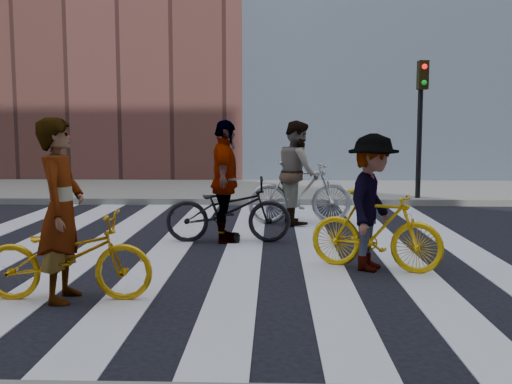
{
  "coord_description": "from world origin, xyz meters",
  "views": [
    {
      "loc": [
        1.0,
        -8.78,
        1.83
      ],
      "look_at": [
        0.72,
        0.3,
        0.83
      ],
      "focal_mm": 42.0,
      "sensor_mm": 36.0,
      "label": 1
    }
  ],
  "objects_px": {
    "bike_dark_rear": "(228,210)",
    "rider_right": "(372,202)",
    "traffic_signal": "(421,107)",
    "rider_mid": "(298,172)",
    "rider_left": "(61,210)",
    "bike_yellow_left": "(68,256)",
    "rider_rear": "(225,182)",
    "bike_silver_mid": "(300,192)",
    "bike_yellow_right": "(376,230)"
  },
  "relations": [
    {
      "from": "rider_left",
      "to": "rider_rear",
      "type": "xyz_separation_m",
      "value": [
        1.45,
        3.24,
        0.01
      ]
    },
    {
      "from": "bike_silver_mid",
      "to": "rider_right",
      "type": "bearing_deg",
      "value": -177.3
    },
    {
      "from": "bike_yellow_right",
      "to": "rider_right",
      "type": "bearing_deg",
      "value": 113.83
    },
    {
      "from": "bike_yellow_left",
      "to": "rider_rear",
      "type": "height_order",
      "value": "rider_rear"
    },
    {
      "from": "bike_silver_mid",
      "to": "rider_left",
      "type": "xyz_separation_m",
      "value": [
        -2.72,
        -5.11,
        0.37
      ]
    },
    {
      "from": "bike_dark_rear",
      "to": "rider_left",
      "type": "height_order",
      "value": "rider_left"
    },
    {
      "from": "bike_silver_mid",
      "to": "bike_yellow_right",
      "type": "bearing_deg",
      "value": -176.55
    },
    {
      "from": "bike_yellow_left",
      "to": "rider_left",
      "type": "height_order",
      "value": "rider_left"
    },
    {
      "from": "traffic_signal",
      "to": "rider_right",
      "type": "xyz_separation_m",
      "value": [
        -2.15,
        -6.53,
        -1.41
      ]
    },
    {
      "from": "bike_dark_rear",
      "to": "rider_right",
      "type": "height_order",
      "value": "rider_right"
    },
    {
      "from": "traffic_signal",
      "to": "rider_mid",
      "type": "relative_size",
      "value": 1.71
    },
    {
      "from": "rider_left",
      "to": "traffic_signal",
      "type": "bearing_deg",
      "value": -36.83
    },
    {
      "from": "bike_silver_mid",
      "to": "rider_right",
      "type": "distance_m",
      "value": 3.74
    },
    {
      "from": "rider_mid",
      "to": "rider_right",
      "type": "xyz_separation_m",
      "value": [
        0.8,
        -3.66,
        -0.1
      ]
    },
    {
      "from": "traffic_signal",
      "to": "bike_silver_mid",
      "type": "height_order",
      "value": "traffic_signal"
    },
    {
      "from": "bike_silver_mid",
      "to": "rider_right",
      "type": "relative_size",
      "value": 1.13
    },
    {
      "from": "traffic_signal",
      "to": "bike_yellow_left",
      "type": "bearing_deg",
      "value": -124.93
    },
    {
      "from": "bike_yellow_right",
      "to": "rider_rear",
      "type": "xyz_separation_m",
      "value": [
        -2.07,
        1.79,
        0.45
      ]
    },
    {
      "from": "rider_right",
      "to": "bike_dark_rear",
      "type": "bearing_deg",
      "value": 71.57
    },
    {
      "from": "bike_yellow_right",
      "to": "rider_right",
      "type": "height_order",
      "value": "rider_right"
    },
    {
      "from": "bike_silver_mid",
      "to": "rider_rear",
      "type": "bearing_deg",
      "value": 136.87
    },
    {
      "from": "bike_dark_rear",
      "to": "rider_right",
      "type": "xyz_separation_m",
      "value": [
        1.97,
        -1.79,
        0.35
      ]
    },
    {
      "from": "traffic_signal",
      "to": "bike_dark_rear",
      "type": "relative_size",
      "value": 1.69
    },
    {
      "from": "traffic_signal",
      "to": "rider_left",
      "type": "xyz_separation_m",
      "value": [
        -5.62,
        -7.98,
        -1.32
      ]
    },
    {
      "from": "bike_yellow_left",
      "to": "bike_silver_mid",
      "type": "xyz_separation_m",
      "value": [
        2.67,
        5.11,
        0.13
      ]
    },
    {
      "from": "rider_left",
      "to": "rider_right",
      "type": "distance_m",
      "value": 3.76
    },
    {
      "from": "bike_dark_rear",
      "to": "rider_rear",
      "type": "height_order",
      "value": "rider_rear"
    },
    {
      "from": "traffic_signal",
      "to": "rider_left",
      "type": "relative_size",
      "value": 1.73
    },
    {
      "from": "rider_rear",
      "to": "bike_yellow_left",
      "type": "bearing_deg",
      "value": 154.15
    },
    {
      "from": "traffic_signal",
      "to": "rider_mid",
      "type": "height_order",
      "value": "traffic_signal"
    },
    {
      "from": "rider_right",
      "to": "traffic_signal",
      "type": "bearing_deg",
      "value": 5.58
    },
    {
      "from": "rider_mid",
      "to": "rider_rear",
      "type": "relative_size",
      "value": 1.0
    },
    {
      "from": "rider_right",
      "to": "rider_rear",
      "type": "distance_m",
      "value": 2.7
    },
    {
      "from": "bike_yellow_left",
      "to": "bike_dark_rear",
      "type": "bearing_deg",
      "value": -25.73
    },
    {
      "from": "bike_dark_rear",
      "to": "traffic_signal",
      "type": "bearing_deg",
      "value": -43.56
    },
    {
      "from": "traffic_signal",
      "to": "rider_mid",
      "type": "bearing_deg",
      "value": -135.84
    },
    {
      "from": "rider_mid",
      "to": "bike_dark_rear",
      "type": "bearing_deg",
      "value": 139.03
    },
    {
      "from": "rider_right",
      "to": "rider_rear",
      "type": "height_order",
      "value": "rider_rear"
    },
    {
      "from": "rider_left",
      "to": "rider_mid",
      "type": "bearing_deg",
      "value": -29.22
    },
    {
      "from": "bike_yellow_left",
      "to": "rider_right",
      "type": "distance_m",
      "value": 3.74
    },
    {
      "from": "bike_silver_mid",
      "to": "bike_yellow_right",
      "type": "relative_size",
      "value": 1.16
    },
    {
      "from": "traffic_signal",
      "to": "bike_yellow_left",
      "type": "xyz_separation_m",
      "value": [
        -5.57,
        -7.98,
        -1.81
      ]
    },
    {
      "from": "bike_yellow_right",
      "to": "rider_right",
      "type": "distance_m",
      "value": 0.36
    },
    {
      "from": "bike_dark_rear",
      "to": "rider_left",
      "type": "xyz_separation_m",
      "value": [
        -1.5,
        -3.24,
        0.44
      ]
    },
    {
      "from": "bike_yellow_left",
      "to": "rider_left",
      "type": "relative_size",
      "value": 0.93
    },
    {
      "from": "rider_right",
      "to": "rider_rear",
      "type": "relative_size",
      "value": 0.9
    },
    {
      "from": "traffic_signal",
      "to": "bike_yellow_right",
      "type": "height_order",
      "value": "traffic_signal"
    },
    {
      "from": "bike_dark_rear",
      "to": "rider_mid",
      "type": "bearing_deg",
      "value": -34.56
    },
    {
      "from": "traffic_signal",
      "to": "bike_yellow_left",
      "type": "distance_m",
      "value": 9.9
    },
    {
      "from": "bike_dark_rear",
      "to": "bike_yellow_right",
      "type": "bearing_deg",
      "value": -134.06
    }
  ]
}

